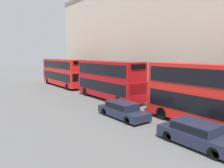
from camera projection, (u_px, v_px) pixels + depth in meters
name	position (u px, v px, depth m)	size (l,w,h in m)	color
bus_leading	(215.00, 94.00, 14.83)	(2.59, 10.35, 4.48)	red
bus_second_in_queue	(109.00, 78.00, 24.91)	(2.59, 10.01, 4.37)	#A80F14
bus_third_in_queue	(63.00, 71.00, 35.19)	(2.59, 11.40, 4.35)	red
car_dark_sedan	(197.00, 133.00, 12.32)	(1.88, 4.46, 1.36)	#1E2338
car_hatchback	(123.00, 109.00, 17.72)	(1.78, 4.73, 1.31)	#1E2338
pedestrian	(73.00, 79.00, 38.57)	(0.36, 0.36, 1.75)	maroon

